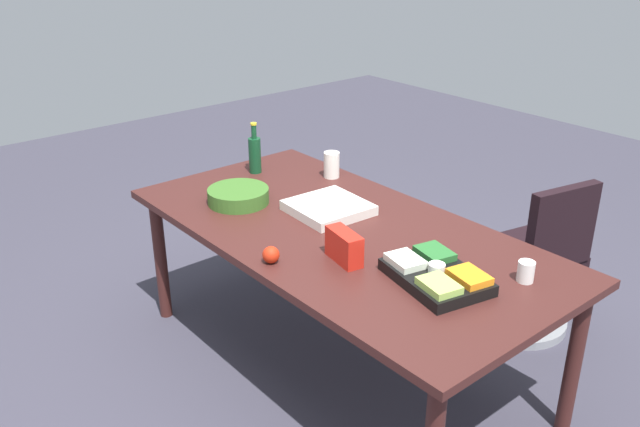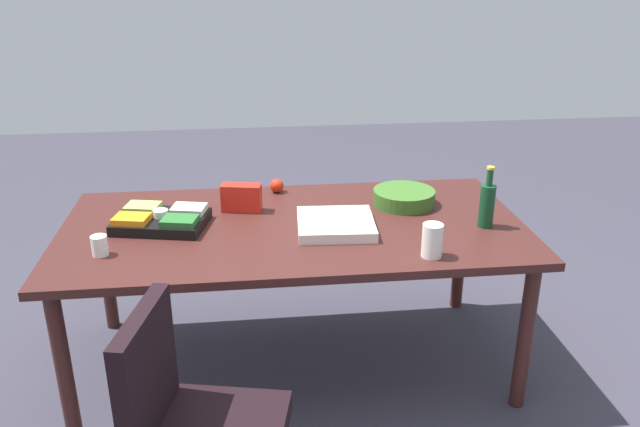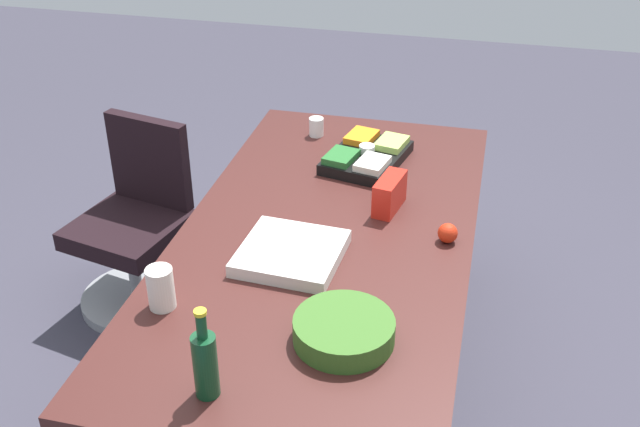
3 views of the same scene
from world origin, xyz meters
name	(u,v)px [view 2 (image 2 of 3)]	position (x,y,z in m)	size (l,w,h in m)	color
ground_plane	(296,361)	(0.00, 0.00, 0.00)	(10.00, 10.00, 0.00)	#393744
conference_table	(294,237)	(0.00, 0.00, 0.72)	(2.23, 1.12, 0.79)	#3F1C19
pizza_box	(336,224)	(0.20, -0.08, 0.82)	(0.36, 0.36, 0.05)	silver
salad_bowl	(404,197)	(0.59, 0.20, 0.83)	(0.32, 0.32, 0.08)	#366323
apple_red	(277,186)	(-0.06, 0.46, 0.83)	(0.08, 0.08, 0.08)	red
veggie_tray	(161,220)	(-0.63, 0.04, 0.83)	(0.47, 0.38, 0.09)	black
paper_cup	(100,246)	(-0.86, -0.25, 0.84)	(0.07, 0.07, 0.09)	white
wine_bottle	(487,204)	(0.91, -0.13, 0.91)	(0.08, 0.08, 0.30)	#114023
chip_bag_red	(242,198)	(-0.25, 0.21, 0.86)	(0.20, 0.08, 0.14)	red
mayo_jar	(432,240)	(0.57, -0.43, 0.87)	(0.09, 0.09, 0.15)	white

